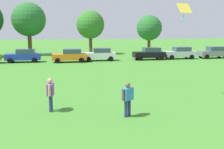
% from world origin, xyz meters
% --- Properties ---
extents(ground_plane, '(160.00, 160.00, 0.00)m').
position_xyz_m(ground_plane, '(0.00, 30.00, 0.00)').
color(ground_plane, '#42842D').
extents(adult_bystander, '(0.67, 0.58, 1.70)m').
position_xyz_m(adult_bystander, '(1.16, 11.95, 1.01)').
color(adult_bystander, navy).
rests_on(adult_bystander, ground).
extents(bystander_near_trees, '(0.36, 0.83, 1.74)m').
position_xyz_m(bystander_near_trees, '(-2.56, 13.48, 1.03)').
color(bystander_near_trees, navy).
rests_on(bystander_near_trees, ground).
extents(kite, '(1.04, 0.73, 1.04)m').
position_xyz_m(kite, '(5.39, 15.31, 5.36)').
color(kite, yellow).
extents(parked_car_blue_1, '(4.30, 2.02, 1.68)m').
position_xyz_m(parked_car_blue_1, '(-6.94, 35.43, 0.86)').
color(parked_car_blue_1, '#1E38AD').
rests_on(parked_car_blue_1, ground).
extents(parked_car_orange_2, '(4.30, 2.02, 1.68)m').
position_xyz_m(parked_car_orange_2, '(-1.17, 34.48, 0.86)').
color(parked_car_orange_2, orange).
rests_on(parked_car_orange_2, ground).
extents(parked_car_white_3, '(4.30, 2.02, 1.68)m').
position_xyz_m(parked_car_white_3, '(2.73, 35.44, 0.86)').
color(parked_car_white_3, white).
rests_on(parked_car_white_3, ground).
extents(parked_car_black_4, '(4.30, 2.02, 1.68)m').
position_xyz_m(parked_car_black_4, '(9.66, 35.45, 0.86)').
color(parked_car_black_4, black).
rests_on(parked_car_black_4, ground).
extents(parked_car_silver_5, '(4.30, 2.02, 1.68)m').
position_xyz_m(parked_car_silver_5, '(14.21, 35.81, 0.86)').
color(parked_car_silver_5, silver).
rests_on(parked_car_silver_5, ground).
extents(parked_car_gray_6, '(4.30, 2.02, 1.68)m').
position_xyz_m(parked_car_gray_6, '(19.41, 35.82, 0.86)').
color(parked_car_gray_6, slate).
rests_on(parked_car_gray_6, ground).
extents(tree_left, '(5.34, 5.34, 8.32)m').
position_xyz_m(tree_left, '(-7.30, 45.06, 5.61)').
color(tree_left, brown).
rests_on(tree_left, ground).
extents(tree_right, '(4.61, 4.61, 7.18)m').
position_xyz_m(tree_right, '(2.45, 44.97, 4.85)').
color(tree_right, brown).
rests_on(tree_right, ground).
extents(tree_far_right, '(4.11, 4.11, 6.41)m').
position_xyz_m(tree_far_right, '(11.90, 43.02, 4.33)').
color(tree_far_right, brown).
rests_on(tree_far_right, ground).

